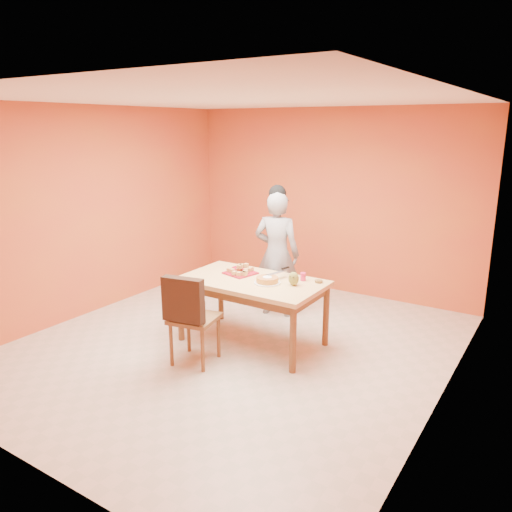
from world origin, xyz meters
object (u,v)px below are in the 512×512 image
Objects in this scene: person at (277,254)px; pastry_platter at (240,273)px; dining_chair at (193,316)px; sponge_cake at (267,280)px; dining_table at (252,288)px; egg_ornament at (294,279)px; checker_tin at (319,281)px; red_dinner_plate at (241,268)px; magenta_glass at (303,277)px.

pastry_platter is (-0.01, -0.82, -0.05)m from person.
sponge_cake is (0.46, 0.73, 0.29)m from dining_chair.
sponge_cake is at bearing -5.57° from dining_table.
pastry_platter is at bearing -161.40° from egg_ornament.
egg_ornament is at bearing 37.26° from dining_chair.
dining_chair is 11.26× the size of checker_tin.
sponge_cake is at bearing -28.60° from red_dinner_plate.
dining_chair is 6.61× the size of egg_ornament.
dining_chair reaches higher than checker_tin.
dining_table is 17.92× the size of magenta_glass.
pastry_platter is at bearing -168.23° from checker_tin.
checker_tin is (0.92, 0.19, 0.00)m from pastry_platter.
checker_tin is (0.19, 0.24, -0.06)m from egg_ornament.
person reaches higher than pastry_platter.
egg_ornament is (0.84, -0.22, 0.07)m from red_dinner_plate.
dining_chair reaches higher than egg_ornament.
magenta_glass reaches higher than dining_table.
person is at bearing 137.82° from magenta_glass.
magenta_glass reaches higher than red_dinner_plate.
egg_ornament is at bearing 116.52° from person.
egg_ornament reaches higher than sponge_cake.
dining_table is 0.75m from checker_tin.
person is (-0.23, 0.94, 0.15)m from dining_table.
sponge_cake is (0.45, -0.14, 0.03)m from pastry_platter.
dining_chair reaches higher than sponge_cake.
person reaches higher than dining_table.
person is at bearing 151.81° from egg_ornament.
person reaches higher than egg_ornament.
egg_ornament is (0.73, 0.82, 0.32)m from dining_chair.
dining_table is at bearing 90.67° from person.
dining_chair reaches higher than pastry_platter.
pastry_platter is at bearing 163.09° from sponge_cake.
egg_ornament is 0.31m from checker_tin.
pastry_platter is 0.73m from egg_ornament.
pastry_platter is 0.47m from sponge_cake.
checker_tin is (0.67, 0.31, 0.11)m from dining_table.
egg_ornament is 1.68× the size of magenta_glass.
red_dinner_plate is at bearing 124.00° from pastry_platter.
dining_chair is at bearing -83.97° from red_dinner_plate.
dining_table is at bearing -155.49° from checker_tin.
egg_ornament is at bearing 8.34° from dining_table.
person reaches higher than magenta_glass.
checker_tin is at bearing 73.71° from egg_ornament.
checker_tin is (0.18, 0.03, -0.03)m from magenta_glass.
egg_ornament is at bearing -128.45° from checker_tin.
dining_chair is 4.06× the size of sponge_cake.
red_dinner_plate is 2.48× the size of checker_tin.
magenta_glass is at bearing -171.32° from checker_tin.
person is 0.66m from red_dinner_plate.
magenta_glass is (0.49, 0.28, 0.14)m from dining_table.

